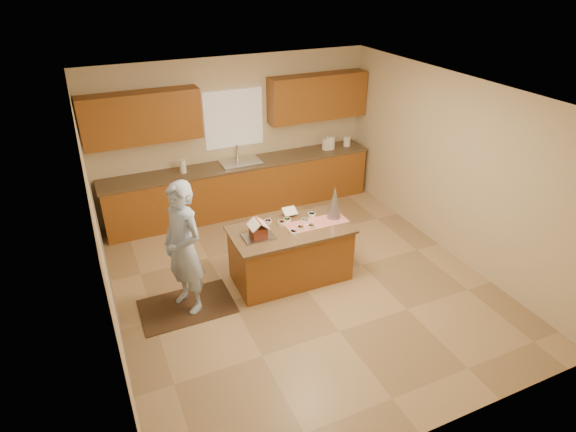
{
  "coord_description": "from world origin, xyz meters",
  "views": [
    {
      "loc": [
        -2.45,
        -5.03,
        4.11
      ],
      "look_at": [
        -0.1,
        0.2,
        1.0
      ],
      "focal_mm": 29.84,
      "sensor_mm": 36.0,
      "label": 1
    }
  ],
  "objects_px": {
    "boy": "(184,248)",
    "tinsel_tree": "(334,202)",
    "gingerbread_house": "(258,230)",
    "island_base": "(291,255)"
  },
  "relations": [
    {
      "from": "boy",
      "to": "gingerbread_house",
      "type": "distance_m",
      "value": 1.0
    },
    {
      "from": "tinsel_tree",
      "to": "gingerbread_house",
      "type": "distance_m",
      "value": 1.19
    },
    {
      "from": "tinsel_tree",
      "to": "boy",
      "type": "xyz_separation_m",
      "value": [
        -2.19,
        -0.08,
        -0.16
      ]
    },
    {
      "from": "boy",
      "to": "tinsel_tree",
      "type": "bearing_deg",
      "value": 67.67
    },
    {
      "from": "island_base",
      "to": "boy",
      "type": "distance_m",
      "value": 1.58
    },
    {
      "from": "island_base",
      "to": "gingerbread_house",
      "type": "xyz_separation_m",
      "value": [
        -0.49,
        -0.04,
        0.54
      ]
    },
    {
      "from": "island_base",
      "to": "boy",
      "type": "xyz_separation_m",
      "value": [
        -1.49,
        -0.04,
        0.52
      ]
    },
    {
      "from": "tinsel_tree",
      "to": "gingerbread_house",
      "type": "relative_size",
      "value": 1.94
    },
    {
      "from": "tinsel_tree",
      "to": "boy",
      "type": "distance_m",
      "value": 2.19
    },
    {
      "from": "island_base",
      "to": "gingerbread_house",
      "type": "distance_m",
      "value": 0.73
    }
  ]
}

